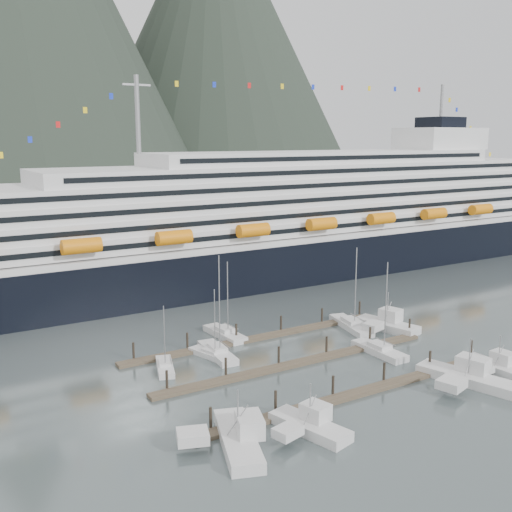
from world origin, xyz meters
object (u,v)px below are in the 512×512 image
object	(u,v)px
sailboat_g	(351,326)
trawler_e	(386,325)
sailboat_b	(217,353)
trawler_c	(468,377)
trawler_b	(309,425)
sailboat_a	(165,367)
cruise_ship	(295,226)
trawler_d	(498,367)
sailboat_f	(225,334)
sailboat_h	(379,351)
trawler_a	(237,438)
sailboat_e	(211,355)

from	to	relation	value
sailboat_g	trawler_e	bearing A→B (deg)	-116.35
sailboat_b	trawler_c	world-z (taller)	sailboat_b
trawler_b	trawler_e	xyz separation A→B (m)	(34.19, 23.55, 0.08)
sailboat_a	trawler_e	xyz separation A→B (m)	(41.10, -2.94, 0.56)
sailboat_g	cruise_ship	bearing A→B (deg)	-9.47
sailboat_b	trawler_d	xyz separation A→B (m)	(31.82, -27.20, 0.36)
sailboat_f	trawler_e	xyz separation A→B (m)	(26.50, -11.47, 0.50)
sailboat_h	trawler_a	size ratio (longest dim) A/B	1.14
sailboat_e	trawler_e	world-z (taller)	sailboat_e
sailboat_f	trawler_a	distance (m)	37.14
sailboat_f	sailboat_g	bearing A→B (deg)	-112.88
sailboat_e	trawler_c	world-z (taller)	sailboat_e
trawler_a	trawler_e	xyz separation A→B (m)	(42.90, 21.85, 0.03)
sailboat_e	trawler_a	xyz separation A→B (m)	(-9.96, -25.72, 0.53)
sailboat_e	sailboat_g	distance (m)	28.09
cruise_ship	sailboat_e	size ratio (longest dim) A/B	18.33
sailboat_e	sailboat_b	bearing A→B (deg)	-97.14
sailboat_f	trawler_d	distance (m)	43.60
sailboat_a	trawler_b	distance (m)	27.38
sailboat_e	sailboat_h	distance (m)	26.54
trawler_c	cruise_ship	bearing A→B (deg)	-31.59
sailboat_a	trawler_e	bearing A→B (deg)	-75.94
sailboat_g	sailboat_h	bearing A→B (deg)	171.93
sailboat_g	trawler_c	distance (m)	27.54
sailboat_a	trawler_c	size ratio (longest dim) A/B	0.71
cruise_ship	trawler_a	xyz separation A→B (m)	(-55.06, -68.27, -11.12)
sailboat_f	sailboat_h	world-z (taller)	sailboat_h
sailboat_f	trawler_d	world-z (taller)	sailboat_f
trawler_e	sailboat_e	bearing A→B (deg)	67.68
cruise_ship	trawler_a	distance (m)	88.40
sailboat_h	trawler_e	distance (m)	12.70
sailboat_e	sailboat_h	bearing A→B (deg)	-133.92
trawler_b	trawler_e	size ratio (longest dim) A/B	0.88
trawler_c	trawler_a	bearing A→B (deg)	70.97
sailboat_a	trawler_d	size ratio (longest dim) A/B	0.99
sailboat_e	trawler_a	size ratio (longest dim) A/B	0.84
sailboat_h	trawler_c	distance (m)	15.31
sailboat_e	sailboat_h	xyz separation A→B (m)	(23.50, -12.34, 0.07)
sailboat_f	sailboat_h	size ratio (longest dim) A/B	0.89
sailboat_f	trawler_d	bearing A→B (deg)	-146.13
trawler_a	trawler_d	size ratio (longest dim) A/B	1.30
cruise_ship	trawler_e	bearing A→B (deg)	-104.67
sailboat_b	trawler_b	size ratio (longest dim) A/B	1.57
trawler_e	sailboat_g	bearing A→B (deg)	35.71
sailboat_h	trawler_d	bearing A→B (deg)	-147.65
sailboat_e	sailboat_f	world-z (taller)	sailboat_f
sailboat_e	trawler_c	xyz separation A→B (m)	(25.96, -27.45, 0.53)
cruise_ship	sailboat_f	bearing A→B (deg)	-137.88
trawler_b	trawler_e	bearing A→B (deg)	-69.85
sailboat_h	trawler_b	distance (m)	28.99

